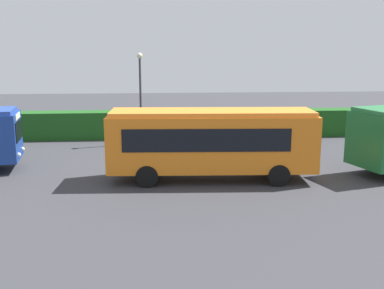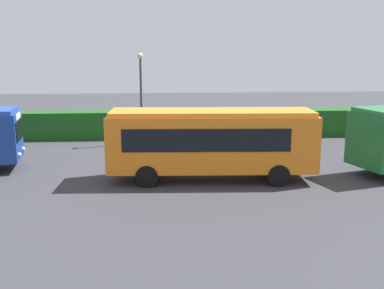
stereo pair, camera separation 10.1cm
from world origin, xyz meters
name	(u,v)px [view 2 (the right image)]	position (x,y,z in m)	size (l,w,h in m)	color
ground_plane	(230,171)	(0.00, 0.00, 0.00)	(82.20, 82.20, 0.00)	#38383D
bus_orange	(212,140)	(-1.10, -1.58, 1.89)	(9.71, 2.86, 3.30)	orange
hedge_row	(210,124)	(0.00, 9.17, 0.92)	(53.10, 1.57, 1.84)	#1D551B
lamppost	(141,88)	(-4.62, 7.12, 3.59)	(0.36, 0.36, 5.77)	#38383D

